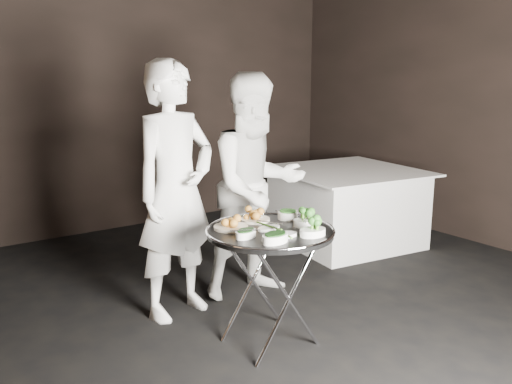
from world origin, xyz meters
TOP-DOWN VIEW (x-y plane):
  - floor at (0.00, 0.00)m, footprint 6.00×7.00m
  - wall_back at (0.00, 3.52)m, footprint 6.00×0.05m
  - tray_stand at (0.04, 0.43)m, footprint 0.49×0.42m
  - serving_tray at (0.04, 0.43)m, footprint 0.79×0.79m
  - potato_plate_a at (-0.15, 0.58)m, footprint 0.21×0.21m
  - potato_plate_b at (0.08, 0.64)m, footprint 0.19×0.19m
  - greens_bowl at (0.28, 0.56)m, footprint 0.13×0.13m
  - asparagus_plate_a at (0.03, 0.44)m, footprint 0.17×0.10m
  - asparagus_plate_b at (0.01, 0.28)m, footprint 0.21×0.14m
  - spinach_bowl_a at (-0.17, 0.39)m, footprint 0.18×0.14m
  - spinach_bowl_b at (-0.09, 0.21)m, footprint 0.20×0.15m
  - broccoli_bowl_a at (0.27, 0.37)m, footprint 0.19×0.15m
  - broccoli_bowl_b at (0.16, 0.19)m, footprint 0.17×0.13m
  - serving_utensils at (0.05, 0.50)m, footprint 0.56×0.42m
  - waiter_left at (-0.22, 1.17)m, footprint 0.72×0.56m
  - waiter_right at (0.44, 1.13)m, footprint 0.87×0.71m
  - dining_table at (1.90, 1.67)m, footprint 1.30×1.30m

SIDE VIEW (x-z plane):
  - floor at x=0.00m, z-range -0.05..0.00m
  - dining_table at x=1.90m, z-range 0.00..0.75m
  - tray_stand at x=0.04m, z-range 0.04..0.77m
  - serving_tray at x=0.04m, z-range 0.71..0.75m
  - asparagus_plate_a at x=0.03m, z-range 0.74..0.77m
  - asparagus_plate_b at x=0.01m, z-range 0.74..0.78m
  - spinach_bowl_a at x=-0.17m, z-range 0.74..0.80m
  - potato_plate_b at x=0.08m, z-range 0.74..0.81m
  - broccoli_bowl_a at x=0.27m, z-range 0.74..0.81m
  - broccoli_bowl_b at x=0.16m, z-range 0.74..0.81m
  - spinach_bowl_b at x=-0.09m, z-range 0.74..0.81m
  - potato_plate_a at x=-0.15m, z-range 0.74..0.82m
  - greens_bowl at x=0.28m, z-range 0.74..0.82m
  - serving_utensils at x=0.05m, z-range 0.79..0.79m
  - waiter_right at x=0.44m, z-range 0.00..1.68m
  - waiter_left at x=-0.22m, z-range 0.00..1.77m
  - wall_back at x=0.00m, z-range 0.00..3.00m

